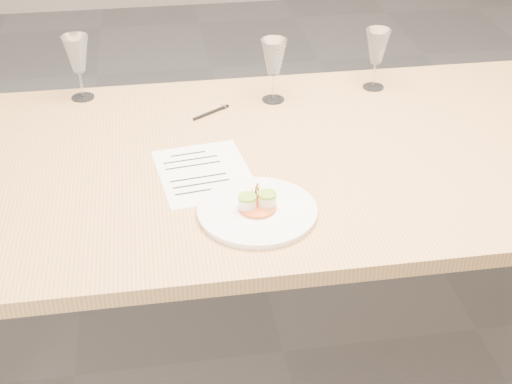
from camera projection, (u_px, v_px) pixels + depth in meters
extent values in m
plane|color=slate|center=(283.00, 351.00, 2.32)|extent=(7.00, 7.00, 0.00)
cube|color=tan|center=(289.00, 159.00, 1.92)|extent=(2.40, 1.00, 0.04)
cylinder|color=white|center=(257.00, 212.00, 1.67)|extent=(0.28, 0.28, 0.01)
cylinder|color=white|center=(257.00, 210.00, 1.66)|extent=(0.28, 0.28, 0.01)
cylinder|color=orange|center=(257.00, 208.00, 1.66)|extent=(0.09, 0.09, 0.01)
cylinder|color=#FFF1D0|center=(247.00, 203.00, 1.65)|extent=(0.04, 0.04, 0.03)
cylinder|color=#FFF1D0|center=(267.00, 200.00, 1.66)|extent=(0.04, 0.04, 0.03)
cylinder|color=#8FB833|center=(247.00, 197.00, 1.64)|extent=(0.04, 0.04, 0.01)
cylinder|color=#8FB833|center=(267.00, 194.00, 1.65)|extent=(0.04, 0.04, 0.01)
cylinder|color=#CECB6D|center=(284.00, 218.00, 1.63)|extent=(0.04, 0.04, 0.00)
cube|color=white|center=(204.00, 173.00, 1.83)|extent=(0.26, 0.32, 0.00)
cube|color=black|center=(188.00, 154.00, 1.90)|extent=(0.09, 0.02, 0.00)
cube|color=black|center=(190.00, 160.00, 1.88)|extent=(0.14, 0.03, 0.00)
cube|color=black|center=(193.00, 165.00, 1.85)|extent=(0.14, 0.03, 0.00)
cube|color=black|center=(198.00, 178.00, 1.80)|extent=(0.14, 0.03, 0.00)
cube|color=black|center=(201.00, 184.00, 1.78)|extent=(0.14, 0.03, 0.00)
cube|color=black|center=(204.00, 190.00, 1.75)|extent=(0.14, 0.03, 0.00)
cylinder|color=black|center=(211.00, 112.00, 2.10)|extent=(0.12, 0.08, 0.01)
cube|color=silver|center=(223.00, 106.00, 2.13)|extent=(0.02, 0.02, 0.00)
cylinder|color=white|center=(83.00, 97.00, 2.19)|extent=(0.07, 0.07, 0.00)
cylinder|color=white|center=(81.00, 84.00, 2.17)|extent=(0.01, 0.01, 0.08)
cone|color=white|center=(77.00, 54.00, 2.12)|extent=(0.08, 0.08, 0.11)
cylinder|color=white|center=(273.00, 100.00, 2.18)|extent=(0.07, 0.07, 0.00)
cylinder|color=white|center=(273.00, 87.00, 2.16)|extent=(0.01, 0.01, 0.08)
cone|color=white|center=(274.00, 57.00, 2.10)|extent=(0.08, 0.08, 0.11)
cylinder|color=white|center=(373.00, 87.00, 2.26)|extent=(0.07, 0.07, 0.00)
cylinder|color=white|center=(374.00, 74.00, 2.23)|extent=(0.01, 0.01, 0.08)
cone|color=white|center=(377.00, 46.00, 2.18)|extent=(0.08, 0.08, 0.11)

